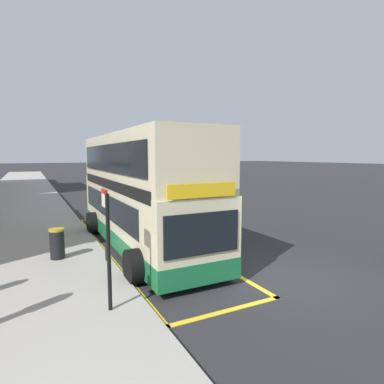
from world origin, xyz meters
name	(u,v)px	position (x,y,z in m)	size (l,w,h in m)	color
ground_plane	(90,186)	(0.00, 32.00, 0.00)	(260.00, 260.00, 0.00)	#28282B
pavement_near	(23,188)	(-7.00, 32.00, 0.07)	(6.00, 76.00, 0.14)	#A39E93
double_decker_bus	(140,194)	(-2.46, 5.14, 2.06)	(3.20, 10.25, 4.40)	beige
bus_bay_markings	(142,245)	(-2.41, 5.17, 0.01)	(3.18, 12.60, 0.01)	yellow
bus_stop_sign	(108,240)	(-4.85, 0.05, 1.73)	(0.09, 0.51, 2.71)	black
parked_car_navy_across	(113,179)	(2.65, 31.60, 0.80)	(2.09, 4.20, 1.62)	navy
litter_bin	(57,243)	(-5.61, 4.41, 0.66)	(0.49, 0.49, 1.02)	black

